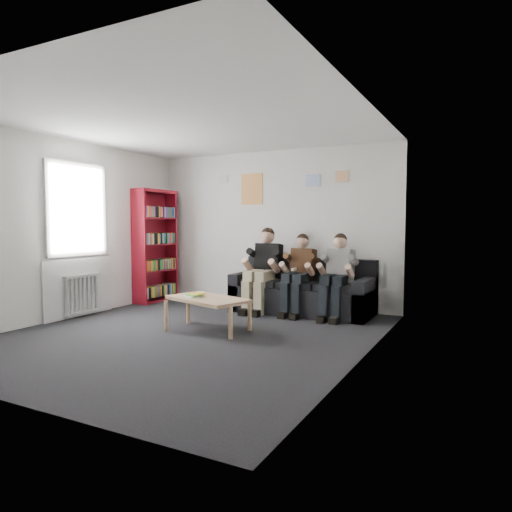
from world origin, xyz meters
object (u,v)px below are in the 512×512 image
(person_middle, at_px, (298,274))
(sofa, at_px, (303,293))
(bookshelf, at_px, (156,246))
(coffee_table, at_px, (208,302))
(person_right, at_px, (337,276))
(person_left, at_px, (263,270))

(person_middle, bearing_deg, sofa, 93.81)
(sofa, xyz_separation_m, bookshelf, (-2.82, -0.22, 0.72))
(sofa, height_order, coffee_table, sofa)
(person_right, bearing_deg, sofa, 171.47)
(sofa, bearing_deg, coffee_table, -110.59)
(person_middle, relative_size, person_right, 0.99)
(person_left, relative_size, person_right, 1.07)
(sofa, height_order, person_middle, person_middle)
(bookshelf, relative_size, person_right, 1.60)
(bookshelf, bearing_deg, coffee_table, -32.12)
(sofa, relative_size, person_right, 1.73)
(coffee_table, height_order, person_right, person_right)
(sofa, relative_size, person_left, 1.63)
(person_left, relative_size, person_middle, 1.08)
(coffee_table, relative_size, person_right, 0.87)
(sofa, distance_m, person_middle, 0.39)
(person_right, bearing_deg, person_left, -170.52)
(sofa, distance_m, coffee_table, 1.89)
(coffee_table, distance_m, person_right, 2.04)
(bookshelf, relative_size, coffee_table, 1.84)
(coffee_table, bearing_deg, sofa, 69.41)
(coffee_table, xyz_separation_m, person_middle, (0.66, 1.57, 0.25))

